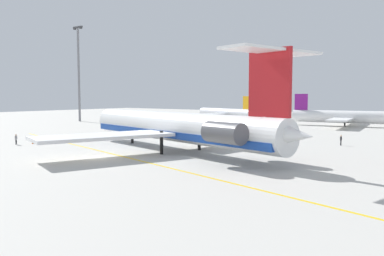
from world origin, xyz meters
name	(u,v)px	position (x,y,z in m)	size (l,w,h in m)	color
ground	(99,158)	(0.00, 0.00, 0.00)	(299.64, 299.64, 0.00)	#B7B5AD
main_jetliner	(181,127)	(4.93, 10.72, 3.60)	(44.74, 39.98, 13.19)	white
airliner_far_left	(224,113)	(-31.36, 79.67, 2.31)	(25.63, 25.70, 7.83)	silver
airliner_mid_left	(348,117)	(10.54, 73.75, 2.50)	(28.46, 28.24, 8.50)	white
ground_crew_near_nose	(16,138)	(-21.96, 1.16, 1.10)	(0.28, 0.44, 1.74)	black
ground_crew_near_tail	(341,139)	(21.05, 31.91, 1.08)	(0.38, 0.27, 1.71)	black
safety_cone_wingtip	(33,142)	(-21.01, 3.56, 0.28)	(0.40, 0.40, 0.55)	#EA590F
safety_cone_tail	(190,131)	(-12.67, 36.33, 0.28)	(0.40, 0.40, 0.55)	#EA590F
taxiway_centreline	(132,159)	(3.70, 2.17, 0.00)	(86.12, 0.36, 0.01)	gold
light_mast	(79,70)	(-62.65, 45.13, 15.85)	(4.00, 0.70, 29.23)	slate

